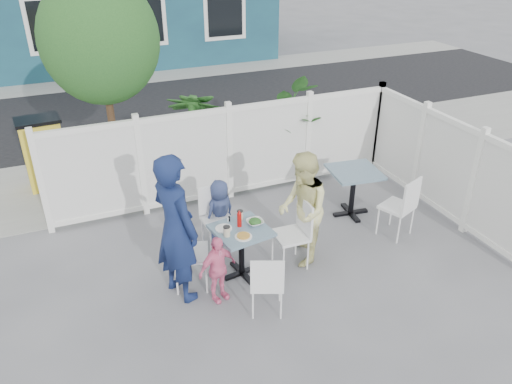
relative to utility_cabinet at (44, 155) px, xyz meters
name	(u,v)px	position (x,y,z in m)	size (l,w,h in m)	color
ground	(286,278)	(2.73, -4.00, -0.61)	(80.00, 80.00, 0.00)	slate
near_sidewalk	(201,165)	(2.73, -0.20, -0.60)	(24.00, 2.60, 0.01)	gray
street	(158,108)	(2.73, 3.50, -0.60)	(24.00, 5.00, 0.01)	black
far_sidewalk	(135,77)	(2.73, 6.60, -0.60)	(24.00, 1.60, 0.01)	gray
fence_back	(229,155)	(2.83, -1.60, 0.18)	(5.86, 0.08, 1.60)	white
fence_right	(445,169)	(5.73, -3.40, 0.18)	(0.08, 3.66, 1.60)	white
tree	(100,40)	(1.13, -0.70, 1.99)	(1.80, 1.62, 3.59)	#382316
utility_cabinet	(44,155)	(0.00, 0.00, 0.00)	(0.65, 0.47, 1.21)	yellow
potted_shrub_a	(198,138)	(2.52, -0.90, 0.26)	(0.97, 0.97, 1.72)	#1F4E1E
potted_shrub_b	(280,130)	(4.04, -1.00, 0.22)	(1.48, 1.29, 1.65)	#1F4E1E
main_table	(241,239)	(2.23, -3.69, -0.06)	(0.77, 0.77, 0.71)	#48677C
spare_table	(354,181)	(4.42, -2.91, 0.00)	(0.83, 0.83, 0.78)	#48677C
chair_left	(183,247)	(1.48, -3.62, -0.02)	(0.55, 0.56, 1.00)	white
chair_right	(296,229)	(3.00, -3.75, -0.04)	(0.44, 0.45, 0.97)	white
chair_back	(215,213)	(2.15, -2.87, -0.08)	(0.43, 0.42, 0.91)	white
chair_near	(267,281)	(2.23, -4.53, -0.11)	(0.50, 0.49, 0.85)	white
chair_spare	(403,203)	(4.73, -3.73, -0.04)	(0.57, 0.56, 0.96)	white
man	(176,228)	(1.38, -3.74, 0.36)	(0.70, 0.46, 1.92)	#14214D
woman	(302,210)	(3.11, -3.68, 0.19)	(0.77, 0.60, 1.59)	#DAD142
boy	(220,212)	(2.24, -2.82, -0.11)	(0.48, 0.31, 0.98)	navy
toddler	(217,269)	(1.78, -4.04, -0.15)	(0.53, 0.22, 0.90)	pink
plate_main	(243,237)	(2.19, -3.87, 0.11)	(0.22, 0.22, 0.01)	white
plate_side	(224,228)	(2.03, -3.60, 0.11)	(0.22, 0.22, 0.01)	white
salad_bowl	(255,222)	(2.44, -3.64, 0.13)	(0.22, 0.22, 0.05)	white
coffee_cup_a	(227,232)	(2.01, -3.77, 0.17)	(0.08, 0.08, 0.13)	beige
coffee_cup_b	(240,215)	(2.31, -3.46, 0.16)	(0.08, 0.08, 0.12)	beige
ketchup_bottle	(239,220)	(2.24, -3.61, 0.20)	(0.06, 0.06, 0.19)	#AD0B08
salt_shaker	(228,219)	(2.15, -3.45, 0.14)	(0.03, 0.03, 0.06)	white
pepper_shaker	(229,219)	(2.16, -3.45, 0.14)	(0.03, 0.03, 0.07)	black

